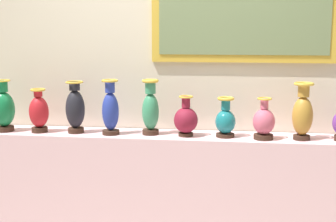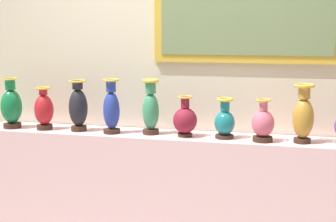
{
  "view_description": "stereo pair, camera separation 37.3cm",
  "coord_description": "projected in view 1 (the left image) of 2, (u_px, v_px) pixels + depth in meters",
  "views": [
    {
      "loc": [
        0.48,
        -3.65,
        1.65
      ],
      "look_at": [
        0.0,
        0.0,
        1.01
      ],
      "focal_mm": 51.73,
      "sensor_mm": 36.0,
      "label": 1
    },
    {
      "loc": [
        0.85,
        -3.58,
        1.65
      ],
      "look_at": [
        0.0,
        0.0,
        1.01
      ],
      "focal_mm": 51.73,
      "sensor_mm": 36.0,
      "label": 2
    }
  ],
  "objects": [
    {
      "name": "display_shelf",
      "position": [
        168.0,
        185.0,
        3.84
      ],
      "size": [
        3.09,
        0.38,
        0.82
      ],
      "primitive_type": "cube",
      "color": "beige",
      "rests_on": "ground_plane"
    },
    {
      "name": "back_wall",
      "position": [
        174.0,
        54.0,
        3.9
      ],
      "size": [
        5.75,
        0.14,
        2.84
      ],
      "color": "beige",
      "rests_on": "ground_plane"
    },
    {
      "name": "vase_emerald",
      "position": [
        4.0,
        109.0,
        3.85
      ],
      "size": [
        0.17,
        0.17,
        0.41
      ],
      "color": "#382319",
      "rests_on": "display_shelf"
    },
    {
      "name": "vase_crimson",
      "position": [
        39.0,
        112.0,
        3.82
      ],
      "size": [
        0.15,
        0.15,
        0.35
      ],
      "color": "#382319",
      "rests_on": "display_shelf"
    },
    {
      "name": "vase_onyx",
      "position": [
        75.0,
        109.0,
        3.79
      ],
      "size": [
        0.15,
        0.15,
        0.41
      ],
      "color": "#382319",
      "rests_on": "display_shelf"
    },
    {
      "name": "vase_cobalt",
      "position": [
        110.0,
        110.0,
        3.74
      ],
      "size": [
        0.13,
        0.13,
        0.43
      ],
      "color": "#382319",
      "rests_on": "display_shelf"
    },
    {
      "name": "vase_jade",
      "position": [
        150.0,
        109.0,
        3.74
      ],
      "size": [
        0.13,
        0.13,
        0.43
      ],
      "color": "#382319",
      "rests_on": "display_shelf"
    },
    {
      "name": "vase_burgundy",
      "position": [
        186.0,
        119.0,
        3.69
      ],
      "size": [
        0.18,
        0.18,
        0.31
      ],
      "color": "#382319",
      "rests_on": "display_shelf"
    },
    {
      "name": "vase_teal",
      "position": [
        225.0,
        120.0,
        3.66
      ],
      "size": [
        0.15,
        0.15,
        0.31
      ],
      "color": "#382319",
      "rests_on": "display_shelf"
    },
    {
      "name": "vase_rose",
      "position": [
        264.0,
        122.0,
        3.59
      ],
      "size": [
        0.16,
        0.16,
        0.31
      ],
      "color": "#382319",
      "rests_on": "display_shelf"
    },
    {
      "name": "vase_ochre",
      "position": [
        303.0,
        113.0,
        3.56
      ],
      "size": [
        0.15,
        0.15,
        0.43
      ],
      "color": "#382319",
      "rests_on": "display_shelf"
    }
  ]
}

